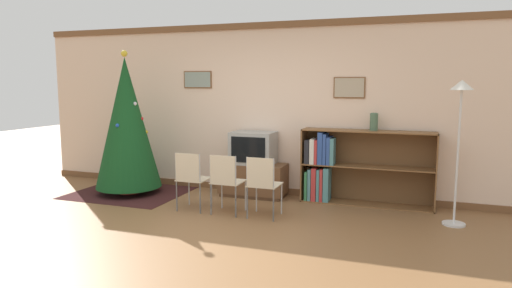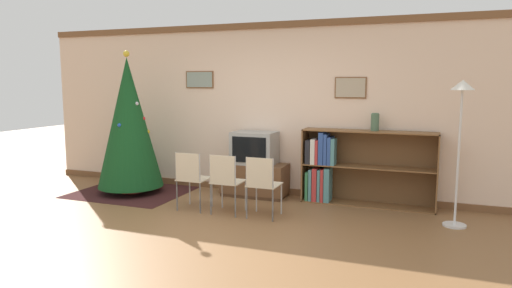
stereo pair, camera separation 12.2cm
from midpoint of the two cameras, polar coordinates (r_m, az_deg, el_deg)
The scene contains 12 objects.
ground_plane at distance 5.31m, azimuth -7.66°, elevation -11.87°, with size 24.00×24.00×0.00m, color brown.
wall_back at distance 7.27m, azimuth 1.05°, elevation 4.39°, with size 8.31×0.11×2.70m.
area_rug at distance 7.70m, azimuth -15.97°, elevation -5.87°, with size 1.76×1.46×0.01m.
christmas_tree at distance 7.53m, azimuth -16.29°, elevation 2.51°, with size 1.03×1.03×2.26m.
tv_console at distance 7.17m, azimuth -0.82°, elevation -4.48°, with size 1.02×0.48×0.51m.
television at distance 7.08m, azimuth -0.83°, elevation -0.48°, with size 0.67×0.47×0.50m.
folding_chair_left at distance 6.38m, azimuth -8.66°, elevation -4.14°, with size 0.40×0.40×0.82m.
folding_chair_center at distance 6.15m, azimuth -4.37°, elevation -4.52°, with size 0.40×0.40×0.82m.
folding_chair_right at distance 5.96m, azimuth 0.24°, elevation -4.89°, with size 0.40×0.40×0.82m.
bookshelf at distance 6.84m, azimuth 10.32°, elevation -2.82°, with size 1.89×0.36×1.09m.
vase at distance 6.73m, azimuth 14.02°, elevation 2.74°, with size 0.12×0.12×0.25m.
standing_lamp at distance 6.05m, azimuth 23.64°, elevation 3.38°, with size 0.28×0.28×1.80m.
Camera 1 is at (2.27, -4.45, 1.78)m, focal length 32.00 mm.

